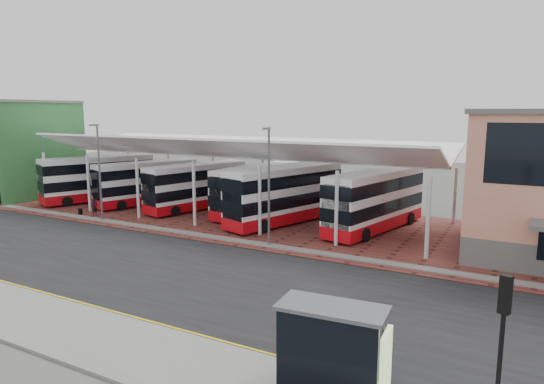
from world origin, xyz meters
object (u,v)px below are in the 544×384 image
(bus_1, at_px, (147,183))
(bus_4, at_px, (285,195))
(bus_3, at_px, (258,190))
(traffic_signal_west, at_px, (503,328))
(pedestrian, at_px, (95,207))
(bus_2, at_px, (197,187))
(bus_5, at_px, (375,201))
(bus_shelter, at_px, (338,343))
(bus_0, at_px, (98,179))

(bus_1, relative_size, bus_4, 0.90)
(bus_3, relative_size, traffic_signal_west, 2.32)
(bus_1, xyz_separation_m, pedestrian, (-0.22, -6.30, -1.29))
(bus_2, height_order, traffic_signal_west, traffic_signal_west)
(bus_4, distance_m, traffic_signal_west, 26.77)
(bus_5, height_order, pedestrian, bus_5)
(bus_2, height_order, bus_5, bus_5)
(bus_1, bearing_deg, bus_5, 20.74)
(bus_2, bearing_deg, bus_5, 15.58)
(bus_3, distance_m, bus_5, 10.96)
(bus_shelter, bearing_deg, traffic_signal_west, 2.82)
(bus_2, bearing_deg, traffic_signal_west, -23.30)
(bus_3, height_order, bus_4, bus_4)
(bus_1, height_order, bus_4, bus_4)
(bus_0, bearing_deg, pedestrian, -21.32)
(bus_3, height_order, traffic_signal_west, traffic_signal_west)
(bus_1, bearing_deg, bus_4, 16.93)
(bus_1, relative_size, bus_2, 0.98)
(bus_3, height_order, pedestrian, bus_3)
(bus_1, relative_size, bus_5, 0.91)
(bus_5, xyz_separation_m, pedestrian, (-23.00, -6.75, -1.48))
(pedestrian, height_order, traffic_signal_west, traffic_signal_west)
(bus_0, xyz_separation_m, traffic_signal_west, (38.47, -20.19, 0.90))
(pedestrian, distance_m, bus_shelter, 32.48)
(bus_3, bearing_deg, bus_5, 1.51)
(bus_0, height_order, bus_4, bus_4)
(bus_1, distance_m, bus_shelter, 35.72)
(bus_1, distance_m, bus_4, 15.63)
(bus_1, xyz_separation_m, bus_3, (11.85, 1.29, 0.06))
(bus_2, xyz_separation_m, bus_4, (9.78, -1.08, 0.19))
(bus_5, xyz_separation_m, traffic_signal_west, (10.09, -21.64, 0.87))
(pedestrian, bearing_deg, bus_3, -53.70)
(pedestrian, bearing_deg, traffic_signal_west, -110.08)
(bus_0, height_order, bus_2, bus_0)
(bus_4, relative_size, bus_shelter, 3.11)
(bus_1, xyz_separation_m, bus_2, (5.83, 0.35, 0.02))
(bus_0, distance_m, bus_3, 17.60)
(bus_4, bearing_deg, traffic_signal_west, -32.23)
(pedestrian, bearing_deg, bus_5, -69.50)
(bus_5, distance_m, pedestrian, 24.01)
(bus_4, relative_size, traffic_signal_west, 2.49)
(bus_0, relative_size, bus_1, 1.07)
(bus_5, bearing_deg, bus_3, -171.96)
(bus_2, xyz_separation_m, bus_shelter, (22.48, -22.13, -0.25))
(traffic_signal_west, bearing_deg, pedestrian, 170.57)
(bus_1, relative_size, pedestrian, 6.56)
(bus_5, height_order, bus_shelter, bus_5)
(bus_0, bearing_deg, bus_1, 33.28)
(bus_4, height_order, bus_5, bus_4)
(bus_4, relative_size, pedestrian, 7.26)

